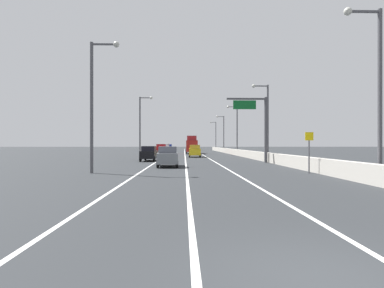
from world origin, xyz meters
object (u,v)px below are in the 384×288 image
Objects in this scene: lamp_post_left_near at (95,97)px; car_white_3 at (166,148)px; car_red_4 at (161,150)px; lamp_post_right_second at (266,117)px; lamp_post_left_mid at (142,122)px; overhead_sign_gantry at (259,121)px; lamp_post_right_fourth at (223,131)px; lamp_post_right_fifth at (215,134)px; box_truck at (192,145)px; car_yellow_1 at (195,151)px; car_gray_5 at (168,157)px; car_black_0 at (149,154)px; lamp_post_right_near at (375,82)px; car_blue_2 at (169,148)px; speed_advisory_sign at (309,149)px; lamp_post_right_third at (236,126)px.

lamp_post_left_near is 50.78m from car_white_3.
lamp_post_right_second is at bearing -48.56° from car_red_4.
overhead_sign_gantry is at bearing -42.37° from lamp_post_left_mid.
lamp_post_right_fourth is at bearing 89.87° from lamp_post_right_second.
lamp_post_right_fourth is 37.52m from lamp_post_left_mid.
lamp_post_right_fifth is 37.80m from box_truck.
lamp_post_left_mid reaches higher than overhead_sign_gantry.
lamp_post_right_second is 2.33× the size of car_yellow_1.
overhead_sign_gantry is 4.10m from lamp_post_right_second.
lamp_post_left_near is 2.11× the size of car_gray_5.
car_black_0 is at bearing -102.83° from lamp_post_right_fifth.
car_black_0 is at bearing -90.04° from car_white_3.
car_white_3 is 0.89× the size of car_gray_5.
lamp_post_left_mid reaches higher than car_yellow_1.
car_white_3 is at bearing 104.75° from lamp_post_right_near.
lamp_post_left_mid reaches higher than car_blue_2.
car_black_0 is at bearing 163.62° from overhead_sign_gantry.
speed_advisory_sign is at bearing -75.33° from car_white_3.
car_white_3 is (-14.54, 12.78, -4.52)m from lamp_post_right_third.
lamp_post_right_near is 58.63m from car_white_3.
box_truck is (-8.60, 29.06, -3.77)m from lamp_post_right_second.
car_white_3 is (-14.64, 34.66, -4.52)m from lamp_post_right_second.
lamp_post_right_fifth is 2.02× the size of car_blue_2.
lamp_post_right_third is 43.75m from lamp_post_right_fifth.
lamp_post_left_mid reaches higher than car_black_0.
car_black_0 is 0.58× the size of box_truck.
lamp_post_right_near is 2.11× the size of car_gray_5.
car_white_3 is 0.86× the size of car_red_4.
lamp_post_left_mid is at bearing 137.63° from overhead_sign_gantry.
car_gray_5 is at bearing -102.64° from lamp_post_right_fourth.
lamp_post_right_third is at bearing 66.10° from lamp_post_left_near.
lamp_post_right_fourth reaches higher than car_blue_2.
car_gray_5 is (-10.17, -5.95, -3.77)m from overhead_sign_gantry.
overhead_sign_gantry is at bearing -93.56° from lamp_post_right_third.
overhead_sign_gantry is 23.85m from car_red_4.
lamp_post_right_second is at bearing -52.83° from car_yellow_1.
lamp_post_right_fourth reaches higher than box_truck.
car_gray_5 is at bearing -149.69° from overhead_sign_gantry.
lamp_post_right_fourth is 21.87m from lamp_post_right_fifth.
lamp_post_left_near reaches higher than speed_advisory_sign.
lamp_post_right_near is 1.00× the size of lamp_post_left_mid.
car_red_4 is (0.32, -34.55, 0.04)m from car_blue_2.
lamp_post_right_second is 1.00× the size of lamp_post_left_near.
lamp_post_left_mid is 2.02× the size of car_blue_2.
car_white_3 is at bearing 93.60° from car_gray_5.
car_blue_2 is at bearing 86.63° from lamp_post_left_mid.
lamp_post_right_fifth is 2.03× the size of car_black_0.
car_blue_2 is (2.17, 66.67, -4.57)m from lamp_post_left_near.
car_blue_2 is at bearing 101.59° from lamp_post_right_near.
car_yellow_1 is 17.78m from box_truck.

